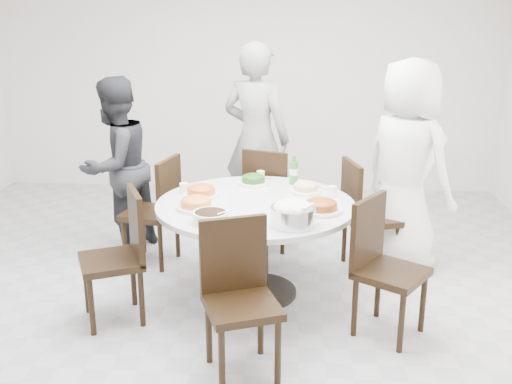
# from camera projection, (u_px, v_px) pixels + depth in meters

# --- Properties ---
(floor) EXTENTS (6.00, 6.00, 0.01)m
(floor) POSITION_uv_depth(u_px,v_px,m) (212.00, 298.00, 4.64)
(floor) COLOR #A9AAAE
(floor) RESTS_ON ground
(wall_back) EXTENTS (6.00, 0.01, 2.80)m
(wall_back) POSITION_uv_depth(u_px,v_px,m) (245.00, 74.00, 7.08)
(wall_back) COLOR silver
(wall_back) RESTS_ON ground
(wall_front) EXTENTS (6.00, 0.01, 2.80)m
(wall_front) POSITION_uv_depth(u_px,v_px,m) (19.00, 354.00, 1.36)
(wall_front) COLOR silver
(wall_front) RESTS_ON ground
(dining_table) EXTENTS (1.50, 1.50, 0.75)m
(dining_table) POSITION_uv_depth(u_px,v_px,m) (256.00, 249.00, 4.61)
(dining_table) COLOR silver
(dining_table) RESTS_ON floor
(chair_ne) EXTENTS (0.51, 0.51, 0.95)m
(chair_ne) POSITION_uv_depth(u_px,v_px,m) (371.00, 216.00, 5.04)
(chair_ne) COLOR black
(chair_ne) RESTS_ON floor
(chair_n) EXTENTS (0.54, 0.54, 0.95)m
(chair_n) POSITION_uv_depth(u_px,v_px,m) (272.00, 197.00, 5.54)
(chair_n) COLOR black
(chair_n) RESTS_ON floor
(chair_nw) EXTENTS (0.51, 0.51, 0.95)m
(chair_nw) POSITION_uv_depth(u_px,v_px,m) (150.00, 211.00, 5.17)
(chair_nw) COLOR black
(chair_nw) RESTS_ON floor
(chair_sw) EXTENTS (0.56, 0.56, 0.95)m
(chair_sw) POSITION_uv_depth(u_px,v_px,m) (111.00, 258.00, 4.19)
(chair_sw) COLOR black
(chair_sw) RESTS_ON floor
(chair_s) EXTENTS (0.54, 0.54, 0.95)m
(chair_s) POSITION_uv_depth(u_px,v_px,m) (242.00, 303.00, 3.56)
(chair_s) COLOR black
(chair_s) RESTS_ON floor
(chair_se) EXTENTS (0.58, 0.58, 0.95)m
(chair_se) POSITION_uv_depth(u_px,v_px,m) (392.00, 270.00, 4.00)
(chair_se) COLOR black
(chair_se) RESTS_ON floor
(diner_right) EXTENTS (1.00, 1.02, 1.78)m
(diner_right) POSITION_uv_depth(u_px,v_px,m) (406.00, 166.00, 4.99)
(diner_right) COLOR white
(diner_right) RESTS_ON floor
(diner_middle) EXTENTS (0.80, 0.67, 1.87)m
(diner_middle) POSITION_uv_depth(u_px,v_px,m) (256.00, 139.00, 5.80)
(diner_middle) COLOR black
(diner_middle) RESTS_ON floor
(diner_left) EXTENTS (0.89, 0.96, 1.59)m
(diner_left) POSITION_uv_depth(u_px,v_px,m) (116.00, 166.00, 5.35)
(diner_left) COLOR #212227
(diner_left) RESTS_ON floor
(dish_greens) EXTENTS (0.25, 0.25, 0.06)m
(dish_greens) POSITION_uv_depth(u_px,v_px,m) (253.00, 181.00, 4.94)
(dish_greens) COLOR white
(dish_greens) RESTS_ON dining_table
(dish_pale) EXTENTS (0.24, 0.24, 0.06)m
(dish_pale) POSITION_uv_depth(u_px,v_px,m) (306.00, 189.00, 4.73)
(dish_pale) COLOR white
(dish_pale) RESTS_ON dining_table
(dish_orange) EXTENTS (0.28, 0.28, 0.07)m
(dish_orange) POSITION_uv_depth(u_px,v_px,m) (201.00, 192.00, 4.63)
(dish_orange) COLOR white
(dish_orange) RESTS_ON dining_table
(dish_redbrown) EXTENTS (0.31, 0.31, 0.08)m
(dish_redbrown) POSITION_uv_depth(u_px,v_px,m) (321.00, 207.00, 4.29)
(dish_redbrown) COLOR white
(dish_redbrown) RESTS_ON dining_table
(dish_tofu) EXTENTS (0.29, 0.29, 0.08)m
(dish_tofu) POSITION_uv_depth(u_px,v_px,m) (196.00, 204.00, 4.34)
(dish_tofu) COLOR white
(dish_tofu) RESTS_ON dining_table
(rice_bowl) EXTENTS (0.31, 0.31, 0.13)m
(rice_bowl) POSITION_uv_depth(u_px,v_px,m) (293.00, 216.00, 4.01)
(rice_bowl) COLOR silver
(rice_bowl) RESTS_ON dining_table
(soup_bowl) EXTENTS (0.24, 0.24, 0.08)m
(soup_bowl) POSITION_uv_depth(u_px,v_px,m) (211.00, 217.00, 4.08)
(soup_bowl) COLOR white
(soup_bowl) RESTS_ON dining_table
(beverage_bottle) EXTENTS (0.07, 0.07, 0.24)m
(beverage_bottle) POSITION_uv_depth(u_px,v_px,m) (294.00, 170.00, 4.94)
(beverage_bottle) COLOR #30722D
(beverage_bottle) RESTS_ON dining_table
(tea_cups) EXTENTS (0.07, 0.07, 0.08)m
(tea_cups) POSITION_uv_depth(u_px,v_px,m) (256.00, 175.00, 5.09)
(tea_cups) COLOR white
(tea_cups) RESTS_ON dining_table
(chopsticks) EXTENTS (0.24, 0.04, 0.01)m
(chopsticks) POSITION_uv_depth(u_px,v_px,m) (258.00, 178.00, 5.12)
(chopsticks) COLOR tan
(chopsticks) RESTS_ON dining_table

